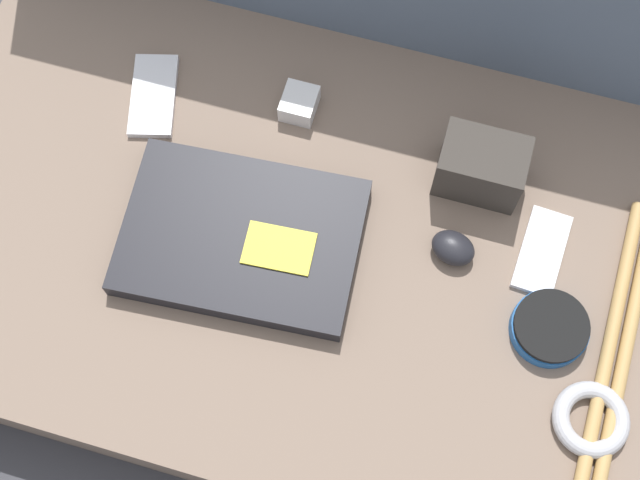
{
  "coord_description": "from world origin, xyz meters",
  "views": [
    {
      "loc": [
        0.12,
        -0.4,
        1.23
      ],
      "look_at": [
        0.0,
        0.0,
        0.14
      ],
      "focal_mm": 50.0,
      "sensor_mm": 36.0,
      "label": 1
    }
  ],
  "objects": [
    {
      "name": "cable_coil",
      "position": [
        0.38,
        -0.13,
        0.13
      ],
      "size": [
        0.1,
        0.1,
        0.02
      ],
      "color": "#B2B2B7",
      "rests_on": "couch_seat"
    },
    {
      "name": "speaker_puck",
      "position": [
        0.31,
        -0.03,
        0.13
      ],
      "size": [
        0.1,
        0.1,
        0.03
      ],
      "color": "#1E569E",
      "rests_on": "couch_seat"
    },
    {
      "name": "phone_black",
      "position": [
        0.29,
        0.07,
        0.12
      ],
      "size": [
        0.06,
        0.12,
        0.01
      ],
      "rotation": [
        0.0,
        0.0,
        -0.06
      ],
      "color": "silver",
      "rests_on": "couch_seat"
    },
    {
      "name": "couch_seat",
      "position": [
        0.0,
        0.0,
        0.06
      ],
      "size": [
        1.13,
        0.66,
        0.12
      ],
      "color": "#7A6656",
      "rests_on": "ground_plane"
    },
    {
      "name": "laptop",
      "position": [
        -0.1,
        -0.02,
        0.13
      ],
      "size": [
        0.33,
        0.24,
        0.03
      ],
      "rotation": [
        0.0,
        0.0,
        0.07
      ],
      "color": "black",
      "rests_on": "couch_seat"
    },
    {
      "name": "charger_brick",
      "position": [
        -0.08,
        0.19,
        0.13
      ],
      "size": [
        0.05,
        0.05,
        0.03
      ],
      "color": "silver",
      "rests_on": "couch_seat"
    },
    {
      "name": "camera_pouch",
      "position": [
        0.18,
        0.15,
        0.16
      ],
      "size": [
        0.11,
        0.08,
        0.08
      ],
      "color": "#38332D",
      "rests_on": "couch_seat"
    },
    {
      "name": "ground_plane",
      "position": [
        0.0,
        0.0,
        0.0
      ],
      "size": [
        8.0,
        8.0,
        0.0
      ],
      "primitive_type": "plane",
      "color": "#38383D"
    },
    {
      "name": "drumstick_pair",
      "position": [
        0.4,
        -0.02,
        0.12
      ],
      "size": [
        0.05,
        0.38,
        0.02
      ],
      "rotation": [
        0.0,
        0.0,
        -0.03
      ],
      "color": "tan",
      "rests_on": "couch_seat"
    },
    {
      "name": "computer_mouse",
      "position": [
        0.17,
        0.04,
        0.13
      ],
      "size": [
        0.07,
        0.06,
        0.03
      ],
      "rotation": [
        0.0,
        0.0,
        -0.25
      ],
      "color": "black",
      "rests_on": "couch_seat"
    },
    {
      "name": "phone_silver",
      "position": [
        -0.29,
        0.15,
        0.12
      ],
      "size": [
        0.09,
        0.14,
        0.01
      ],
      "rotation": [
        0.0,
        0.0,
        0.26
      ],
      "color": "silver",
      "rests_on": "couch_seat"
    }
  ]
}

